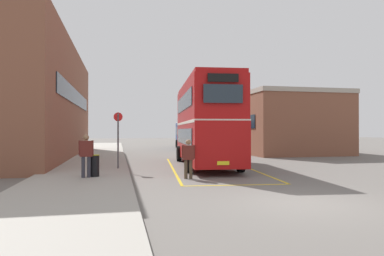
# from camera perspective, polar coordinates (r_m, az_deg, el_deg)

# --- Properties ---
(ground_plane) EXTENTS (135.60, 135.60, 0.00)m
(ground_plane) POSITION_cam_1_polar(r_m,az_deg,el_deg) (23.78, 0.10, -5.29)
(ground_plane) COLOR #66605B
(sidewalk_left) EXTENTS (4.00, 57.60, 0.14)m
(sidewalk_left) POSITION_cam_1_polar(r_m,az_deg,el_deg) (25.67, -15.46, -4.76)
(sidewalk_left) COLOR #A39E93
(sidewalk_left) RESTS_ON ground
(brick_building_left) EXTENTS (5.38, 22.39, 8.16)m
(brick_building_left) POSITION_cam_1_polar(r_m,az_deg,el_deg) (27.79, -24.07, 3.87)
(brick_building_left) COLOR brown
(brick_building_left) RESTS_ON ground
(depot_building_right) EXTENTS (8.18, 12.82, 5.33)m
(depot_building_right) POSITION_cam_1_polar(r_m,az_deg,el_deg) (33.52, 13.59, 0.70)
(depot_building_right) COLOR brown
(depot_building_right) RESTS_ON ground
(double_decker_bus) EXTENTS (3.50, 10.33, 4.75)m
(double_decker_bus) POSITION_cam_1_polar(r_m,az_deg,el_deg) (19.83, 2.18, 1.00)
(double_decker_bus) COLOR black
(double_decker_bus) RESTS_ON ground
(single_deck_bus) EXTENTS (3.17, 8.90, 3.02)m
(single_deck_bus) POSITION_cam_1_polar(r_m,az_deg,el_deg) (38.67, -0.23, -0.98)
(single_deck_bus) COLOR black
(single_deck_bus) RESTS_ON ground
(pedestrian_boarding) EXTENTS (0.54, 0.31, 1.64)m
(pedestrian_boarding) POSITION_cam_1_polar(r_m,az_deg,el_deg) (14.54, -0.61, -4.67)
(pedestrian_boarding) COLOR #473828
(pedestrian_boarding) RESTS_ON ground
(pedestrian_waiting_near) EXTENTS (0.58, 0.27, 1.73)m
(pedestrian_waiting_near) POSITION_cam_1_polar(r_m,az_deg,el_deg) (14.50, -17.05, -3.87)
(pedestrian_waiting_near) COLOR #2D2D38
(pedestrian_waiting_near) RESTS_ON sidewalk_left
(litter_bin) EXTENTS (0.43, 0.43, 0.90)m
(litter_bin) POSITION_cam_1_polar(r_m,az_deg,el_deg) (14.78, -15.81, -5.95)
(litter_bin) COLOR black
(litter_bin) RESTS_ON sidewalk_left
(bus_stop_sign) EXTENTS (0.44, 0.08, 2.78)m
(bus_stop_sign) POSITION_cam_1_polar(r_m,az_deg,el_deg) (17.56, -12.08, -1.11)
(bus_stop_sign) COLOR #4C4C51
(bus_stop_sign) RESTS_ON sidewalk_left
(bay_marking_yellow) EXTENTS (5.33, 12.53, 0.01)m
(bay_marking_yellow) POSITION_cam_1_polar(r_m,az_deg,el_deg) (18.08, 3.41, -6.82)
(bay_marking_yellow) COLOR gold
(bay_marking_yellow) RESTS_ON ground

